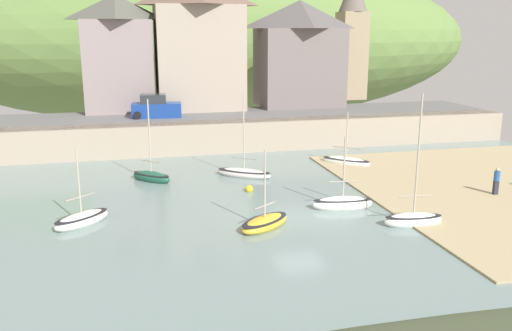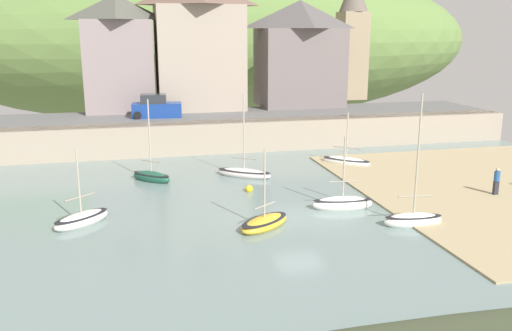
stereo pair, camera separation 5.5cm
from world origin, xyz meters
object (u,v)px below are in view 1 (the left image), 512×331
at_px(sailboat_nearest_shore, 413,219).
at_px(parked_car_near_slipway, 156,108).
at_px(waterfront_building_right, 299,53).
at_px(waterfront_building_centre, 199,43).
at_px(sailboat_tall_mast, 244,173).
at_px(person_near_water, 496,180).
at_px(mooring_buoy, 249,189).
at_px(rowboat_small_beached, 151,176).
at_px(dinghy_open_wooden, 265,223).
at_px(sailboat_blue_trim, 346,161).
at_px(sailboat_far_left, 343,203).
at_px(motorboat_with_cabin, 82,219).
at_px(waterfront_building_left, 118,53).
at_px(church_with_spire, 352,35).

relative_size(sailboat_nearest_shore, parked_car_near_slipway, 1.61).
height_order(waterfront_building_right, sailboat_nearest_shore, waterfront_building_right).
bearing_deg(parked_car_near_slipway, waterfront_building_centre, 50.90).
height_order(waterfront_building_right, sailboat_tall_mast, waterfront_building_right).
bearing_deg(person_near_water, parked_car_near_slipway, 133.32).
bearing_deg(mooring_buoy, waterfront_building_centre, 90.67).
xyz_separation_m(waterfront_building_centre, rowboat_small_beached, (-5.43, -16.07, -8.11)).
bearing_deg(dinghy_open_wooden, waterfront_building_right, 32.49).
relative_size(waterfront_building_centre, parked_car_near_slipway, 2.80).
xyz_separation_m(rowboat_small_beached, sailboat_blue_trim, (14.06, 1.26, -0.05)).
distance_m(sailboat_far_left, sailboat_tall_mast, 8.74).
xyz_separation_m(sailboat_far_left, mooring_buoy, (-4.26, 4.41, -0.16)).
xyz_separation_m(motorboat_with_cabin, dinghy_open_wooden, (8.84, -2.55, -0.03)).
height_order(waterfront_building_left, parked_car_near_slipway, waterfront_building_left).
relative_size(sailboat_far_left, person_near_water, 2.60).
bearing_deg(sailboat_tall_mast, waterfront_building_right, 96.33).
xyz_separation_m(sailboat_far_left, person_near_water, (9.67, 0.10, 0.69)).
distance_m(sailboat_far_left, motorboat_with_cabin, 13.75).
relative_size(waterfront_building_right, dinghy_open_wooden, 2.42).
relative_size(waterfront_building_centre, sailboat_blue_trim, 2.98).
bearing_deg(sailboat_nearest_shore, sailboat_blue_trim, 87.88).
height_order(dinghy_open_wooden, sailboat_blue_trim, dinghy_open_wooden).
height_order(rowboat_small_beached, sailboat_blue_trim, rowboat_small_beached).
distance_m(church_with_spire, rowboat_small_beached, 31.22).
bearing_deg(sailboat_nearest_shore, sailboat_tall_mast, 124.88).
bearing_deg(waterfront_building_right, person_near_water, -79.48).
bearing_deg(sailboat_nearest_shore, sailboat_far_left, 131.98).
height_order(waterfront_building_right, church_with_spire, church_with_spire).
height_order(waterfront_building_right, rowboat_small_beached, waterfront_building_right).
distance_m(church_with_spire, sailboat_far_left, 32.05).
height_order(dinghy_open_wooden, parked_car_near_slipway, parked_car_near_slipway).
relative_size(sailboat_far_left, rowboat_small_beached, 0.76).
bearing_deg(sailboat_blue_trim, waterfront_building_left, -179.74).
xyz_separation_m(motorboat_with_cabin, mooring_buoy, (9.47, 3.70, -0.12)).
bearing_deg(motorboat_with_cabin, sailboat_nearest_shore, -54.87).
height_order(sailboat_far_left, sailboat_blue_trim, sailboat_far_left).
xyz_separation_m(sailboat_nearest_shore, mooring_buoy, (-6.69, 7.70, -0.18)).
bearing_deg(sailboat_tall_mast, waterfront_building_left, 150.93).
relative_size(motorboat_with_cabin, sailboat_nearest_shore, 0.60).
bearing_deg(parked_car_near_slipway, sailboat_tall_mast, -62.19).
xyz_separation_m(waterfront_building_left, person_near_water, (21.41, -24.13, -6.61)).
xyz_separation_m(waterfront_building_left, mooring_buoy, (7.48, -19.83, -7.45)).
distance_m(waterfront_building_centre, rowboat_small_beached, 18.80).
xyz_separation_m(motorboat_with_cabin, person_near_water, (23.40, -0.61, 0.72)).
xyz_separation_m(church_with_spire, dinghy_open_wooden, (-17.18, -30.07, -8.91)).
xyz_separation_m(waterfront_building_right, motorboat_with_cabin, (-18.92, -23.53, -7.19)).
bearing_deg(person_near_water, sailboat_blue_trim, 120.67).
distance_m(waterfront_building_left, waterfront_building_right, 16.93).
relative_size(motorboat_with_cabin, mooring_buoy, 8.55).
bearing_deg(dinghy_open_wooden, sailboat_blue_trim, 14.92).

